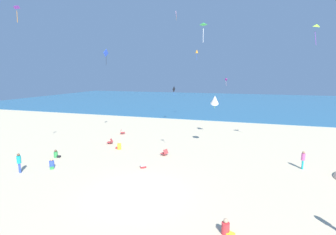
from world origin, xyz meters
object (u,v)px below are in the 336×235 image
object	(u,v)px
beach_chair_far_left	(165,152)
person_0	(56,155)
cooler_box	(143,166)
person_6	(119,146)
person_5	(226,229)
beach_chair_far_right	(110,141)
beach_chair_mid_beach	(122,132)
kite_pink	(176,14)
person_3	(52,164)
kite_purple	(16,7)
kite_black	(174,89)
person_2	(303,159)
kite_magenta	(226,80)
kite_green	(203,24)
person_1	(19,162)
kite_lime	(317,26)
kite_blue	(106,53)
kite_white	(215,100)
kite_orange	(197,51)

from	to	relation	value
beach_chair_far_left	person_0	world-z (taller)	person_0
cooler_box	person_6	distance (m)	5.77
person_5	beach_chair_far_right	bearing A→B (deg)	160.18
person_6	beach_chair_mid_beach	bearing A→B (deg)	-40.97
person_5	kite_pink	xyz separation A→B (m)	(-9.84, 26.34, 15.69)
person_3	kite_purple	size ratio (longest dim) A/B	0.61
person_0	person_6	world-z (taller)	person_6
kite_pink	kite_black	xyz separation A→B (m)	(-0.12, -0.64, -10.91)
person_0	beach_chair_far_left	bearing A→B (deg)	3.56
beach_chair_mid_beach	person_2	bearing A→B (deg)	-42.24
kite_magenta	kite_green	bearing A→B (deg)	-88.80
beach_chair_mid_beach	person_0	world-z (taller)	person_0
person_1	kite_lime	size ratio (longest dim) A/B	0.86
person_5	kite_blue	bearing A→B (deg)	157.93
beach_chair_far_left	kite_white	xyz separation A→B (m)	(3.93, 3.58, 4.60)
beach_chair_far_left	kite_blue	size ratio (longest dim) A/B	0.42
beach_chair_mid_beach	person_5	size ratio (longest dim) A/B	1.00
beach_chair_mid_beach	kite_lime	xyz separation A→B (m)	(19.67, -2.91, 10.95)
person_6	person_5	bearing A→B (deg)	160.73
person_6	kite_pink	xyz separation A→B (m)	(1.33, 15.85, 15.68)
kite_orange	kite_black	world-z (taller)	kite_orange
person_3	kite_lime	bearing A→B (deg)	74.37
kite_orange	kite_white	bearing A→B (deg)	-71.81
person_0	kite_purple	bearing A→B (deg)	-123.38
person_5	kite_green	world-z (taller)	kite_green
beach_chair_mid_beach	cooler_box	bearing A→B (deg)	-78.56
beach_chair_far_left	kite_orange	xyz separation A→B (m)	(-0.65, 17.52, 10.43)
beach_chair_far_left	kite_blue	distance (m)	13.45
beach_chair_far_left	kite_purple	size ratio (longest dim) A/B	0.60
kite_green	person_5	bearing A→B (deg)	-69.52
beach_chair_mid_beach	kite_pink	bearing A→B (deg)	43.99
beach_chair_far_right	person_6	distance (m)	2.34
beach_chair_far_left	kite_black	bearing A→B (deg)	-54.14
kite_black	kite_purple	world-z (taller)	kite_purple
person_6	kite_pink	size ratio (longest dim) A/B	0.64
kite_white	kite_blue	bearing A→B (deg)	174.87
beach_chair_mid_beach	person_2	xyz separation A→B (m)	(18.89, -6.16, 0.56)
person_2	kite_white	size ratio (longest dim) A/B	0.99
beach_chair_far_left	kite_white	world-z (taller)	kite_white
beach_chair_mid_beach	kite_pink	world-z (taller)	kite_pink
beach_chair_far_right	person_2	xyz separation A→B (m)	(18.00, -1.84, 0.56)
beach_chair_mid_beach	kite_pink	xyz separation A→B (m)	(4.04, 10.07, 15.71)
person_0	kite_magenta	size ratio (longest dim) A/B	0.51
beach_chair_far_left	person_1	distance (m)	11.55
kite_black	kite_purple	distance (m)	23.19
kite_white	kite_pink	world-z (taller)	kite_pink
beach_chair_far_right	kite_orange	size ratio (longest dim) A/B	0.48
beach_chair_far_left	kite_white	distance (m)	7.03
beach_chair_far_right	cooler_box	bearing A→B (deg)	119.56
kite_green	person_0	bearing A→B (deg)	178.70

